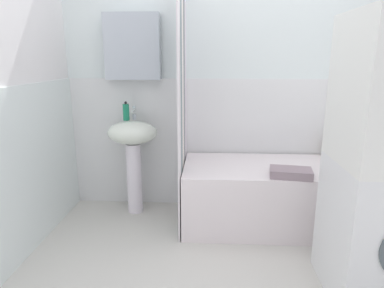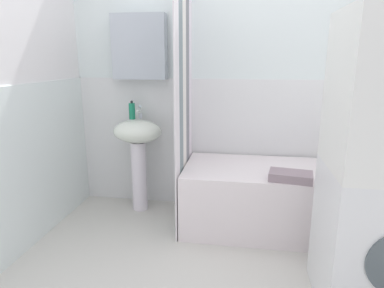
% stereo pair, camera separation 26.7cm
% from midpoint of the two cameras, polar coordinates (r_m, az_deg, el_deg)
% --- Properties ---
extents(wall_back_tiled, '(3.60, 0.18, 2.40)m').
position_cam_midpoint_polar(wall_back_tiled, '(3.11, 4.23, 9.74)').
color(wall_back_tiled, white).
rests_on(wall_back_tiled, ground_plane).
extents(wall_left_tiled, '(0.07, 1.81, 2.40)m').
position_cam_midpoint_polar(wall_left_tiled, '(2.64, -30.64, 6.54)').
color(wall_left_tiled, white).
rests_on(wall_left_tiled, ground_plane).
extents(sink, '(0.44, 0.34, 0.84)m').
position_cam_midpoint_polar(sink, '(3.08, -12.30, -0.45)').
color(sink, white).
rests_on(sink, ground_plane).
extents(faucet, '(0.03, 0.12, 0.12)m').
position_cam_midpoint_polar(faucet, '(3.10, -12.19, 5.06)').
color(faucet, silver).
rests_on(faucet, sink).
extents(soap_dispenser, '(0.06, 0.06, 0.17)m').
position_cam_midpoint_polar(soap_dispenser, '(3.09, -13.43, 5.22)').
color(soap_dispenser, '#1B8059').
rests_on(soap_dispenser, sink).
extents(bathtub, '(1.55, 0.73, 0.52)m').
position_cam_midpoint_polar(bathtub, '(2.95, 11.45, -8.42)').
color(bathtub, white).
rests_on(bathtub, ground_plane).
extents(shower_curtain, '(0.01, 0.73, 2.00)m').
position_cam_midpoint_polar(shower_curtain, '(2.74, -4.44, 6.22)').
color(shower_curtain, white).
rests_on(shower_curtain, ground_plane).
extents(lotion_bottle, '(0.05, 0.05, 0.20)m').
position_cam_midpoint_polar(lotion_bottle, '(3.26, 22.92, -0.55)').
color(lotion_bottle, '#227C5B').
rests_on(lotion_bottle, bathtub).
extents(conditioner_bottle, '(0.06, 0.06, 0.23)m').
position_cam_midpoint_polar(conditioner_bottle, '(3.23, 21.08, -0.27)').
color(conditioner_bottle, gold).
rests_on(conditioner_bottle, bathtub).
extents(body_wash_bottle, '(0.06, 0.06, 0.18)m').
position_cam_midpoint_polar(body_wash_bottle, '(3.19, 19.33, -0.74)').
color(body_wash_bottle, white).
rests_on(body_wash_bottle, bathtub).
extents(towel_folded, '(0.33, 0.23, 0.06)m').
position_cam_midpoint_polar(towel_folded, '(2.61, 13.43, -4.75)').
color(towel_folded, gray).
rests_on(towel_folded, bathtub).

